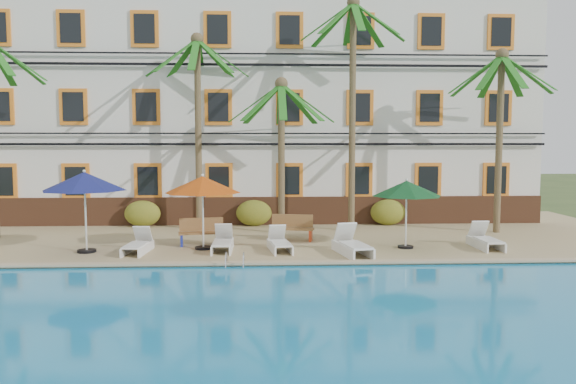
{
  "coord_description": "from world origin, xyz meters",
  "views": [
    {
      "loc": [
        0.36,
        -16.95,
        3.75
      ],
      "look_at": [
        1.26,
        3.0,
        2.0
      ],
      "focal_mm": 35.0,
      "sensor_mm": 36.0,
      "label": 1
    }
  ],
  "objects_px": {
    "palm_d": "(353,84)",
    "umbrella_green": "(407,189)",
    "palm_e": "(500,114)",
    "lounger_d": "(280,243)",
    "lounger_f": "(485,240)",
    "umbrella_red": "(203,185)",
    "lounger_c": "(223,242)",
    "umbrella_blue": "(85,182)",
    "palm_b": "(198,105)",
    "lounger_e": "(352,245)",
    "bench_left": "(201,231)",
    "palm_c": "(281,132)",
    "bench_right": "(293,227)",
    "pool_ladder": "(235,265)",
    "lounger_b": "(138,245)"
  },
  "relations": [
    {
      "from": "palm_d",
      "to": "bench_left",
      "type": "relative_size",
      "value": 5.9
    },
    {
      "from": "umbrella_blue",
      "to": "lounger_c",
      "type": "relative_size",
      "value": 1.5
    },
    {
      "from": "umbrella_green",
      "to": "lounger_f",
      "type": "xyz_separation_m",
      "value": [
        2.65,
        -0.12,
        -1.7
      ]
    },
    {
      "from": "palm_d",
      "to": "bench_left",
      "type": "bearing_deg",
      "value": -152.46
    },
    {
      "from": "lounger_d",
      "to": "lounger_f",
      "type": "xyz_separation_m",
      "value": [
        6.87,
        0.2,
        0.02
      ]
    },
    {
      "from": "umbrella_blue",
      "to": "lounger_f",
      "type": "bearing_deg",
      "value": 0.66
    },
    {
      "from": "lounger_c",
      "to": "bench_right",
      "type": "distance_m",
      "value": 3.03
    },
    {
      "from": "bench_right",
      "to": "bench_left",
      "type": "bearing_deg",
      "value": -166.27
    },
    {
      "from": "pool_ladder",
      "to": "umbrella_blue",
      "type": "bearing_deg",
      "value": 156.72
    },
    {
      "from": "palm_e",
      "to": "lounger_b",
      "type": "xyz_separation_m",
      "value": [
        -13.17,
        -3.54,
        -4.34
      ]
    },
    {
      "from": "palm_b",
      "to": "pool_ladder",
      "type": "relative_size",
      "value": 10.55
    },
    {
      "from": "palm_c",
      "to": "bench_right",
      "type": "relative_size",
      "value": 3.84
    },
    {
      "from": "umbrella_red",
      "to": "pool_ladder",
      "type": "xyz_separation_m",
      "value": [
        1.16,
        -2.46,
        -2.12
      ]
    },
    {
      "from": "palm_d",
      "to": "bench_right",
      "type": "relative_size",
      "value": 5.86
    },
    {
      "from": "palm_b",
      "to": "umbrella_blue",
      "type": "relative_size",
      "value": 2.95
    },
    {
      "from": "lounger_f",
      "to": "bench_left",
      "type": "xyz_separation_m",
      "value": [
        -9.55,
        0.98,
        0.19
      ]
    },
    {
      "from": "umbrella_red",
      "to": "lounger_c",
      "type": "height_order",
      "value": "umbrella_red"
    },
    {
      "from": "palm_b",
      "to": "lounger_e",
      "type": "xyz_separation_m",
      "value": [
        5.38,
        -5.41,
        -4.72
      ]
    },
    {
      "from": "lounger_b",
      "to": "pool_ladder",
      "type": "relative_size",
      "value": 2.35
    },
    {
      "from": "palm_c",
      "to": "umbrella_red",
      "type": "relative_size",
      "value": 2.41
    },
    {
      "from": "palm_d",
      "to": "umbrella_blue",
      "type": "distance_m",
      "value": 10.66
    },
    {
      "from": "lounger_f",
      "to": "bench_right",
      "type": "relative_size",
      "value": 1.17
    },
    {
      "from": "palm_d",
      "to": "palm_e",
      "type": "relative_size",
      "value": 1.29
    },
    {
      "from": "lounger_b",
      "to": "umbrella_green",
      "type": "bearing_deg",
      "value": 2.76
    },
    {
      "from": "palm_d",
      "to": "umbrella_green",
      "type": "height_order",
      "value": "palm_d"
    },
    {
      "from": "palm_b",
      "to": "lounger_d",
      "type": "height_order",
      "value": "palm_b"
    },
    {
      "from": "lounger_c",
      "to": "pool_ladder",
      "type": "bearing_deg",
      "value": -76.87
    },
    {
      "from": "umbrella_green",
      "to": "lounger_c",
      "type": "bearing_deg",
      "value": -178.22
    },
    {
      "from": "palm_d",
      "to": "pool_ladder",
      "type": "height_order",
      "value": "palm_d"
    },
    {
      "from": "palm_b",
      "to": "umbrella_blue",
      "type": "bearing_deg",
      "value": -123.32
    },
    {
      "from": "palm_d",
      "to": "lounger_b",
      "type": "xyz_separation_m",
      "value": [
        -7.53,
        -4.24,
        -5.53
      ]
    },
    {
      "from": "palm_e",
      "to": "umbrella_green",
      "type": "distance_m",
      "value": 6.0
    },
    {
      "from": "palm_b",
      "to": "palm_d",
      "type": "height_order",
      "value": "palm_d"
    },
    {
      "from": "palm_d",
      "to": "lounger_f",
      "type": "relative_size",
      "value": 5.02
    },
    {
      "from": "umbrella_blue",
      "to": "lounger_d",
      "type": "distance_m",
      "value": 6.52
    },
    {
      "from": "umbrella_green",
      "to": "pool_ladder",
      "type": "xyz_separation_m",
      "value": [
        -5.57,
        -2.36,
        -1.98
      ]
    },
    {
      "from": "umbrella_red",
      "to": "pool_ladder",
      "type": "bearing_deg",
      "value": -64.73
    },
    {
      "from": "palm_e",
      "to": "lounger_d",
      "type": "bearing_deg",
      "value": -158.3
    },
    {
      "from": "palm_d",
      "to": "umbrella_red",
      "type": "xyz_separation_m",
      "value": [
        -5.51,
        -3.72,
        -3.66
      ]
    },
    {
      "from": "umbrella_blue",
      "to": "lounger_d",
      "type": "bearing_deg",
      "value": -0.45
    },
    {
      "from": "bench_right",
      "to": "pool_ladder",
      "type": "distance_m",
      "value": 4.46
    },
    {
      "from": "umbrella_blue",
      "to": "umbrella_red",
      "type": "height_order",
      "value": "umbrella_blue"
    },
    {
      "from": "palm_b",
      "to": "bench_left",
      "type": "xyz_separation_m",
      "value": [
        0.44,
        -3.56,
        -4.56
      ]
    },
    {
      "from": "umbrella_blue",
      "to": "bench_left",
      "type": "height_order",
      "value": "umbrella_blue"
    },
    {
      "from": "lounger_b",
      "to": "lounger_d",
      "type": "relative_size",
      "value": 0.98
    },
    {
      "from": "lounger_d",
      "to": "lounger_e",
      "type": "relative_size",
      "value": 0.84
    },
    {
      "from": "palm_e",
      "to": "umbrella_green",
      "type": "relative_size",
      "value": 3.06
    },
    {
      "from": "palm_d",
      "to": "umbrella_green",
      "type": "bearing_deg",
      "value": -72.23
    },
    {
      "from": "lounger_e",
      "to": "bench_right",
      "type": "bearing_deg",
      "value": 123.09
    },
    {
      "from": "palm_b",
      "to": "lounger_e",
      "type": "bearing_deg",
      "value": -45.16
    }
  ]
}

